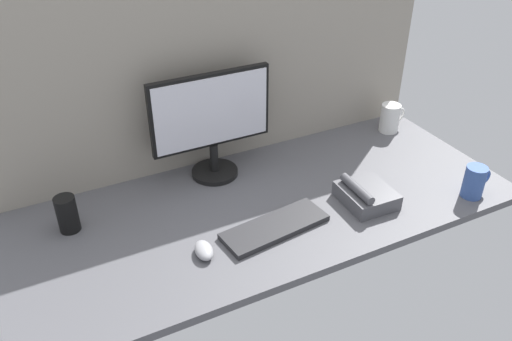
# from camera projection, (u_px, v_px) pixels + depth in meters

# --- Properties ---
(ground_plane) EXTENTS (1.80, 0.80, 0.03)m
(ground_plane) POSITION_uv_depth(u_px,v_px,m) (263.00, 204.00, 1.91)
(ground_plane) COLOR #515156
(cubicle_wall_back) EXTENTS (1.80, 0.05, 0.75)m
(cubicle_wall_back) POSITION_uv_depth(u_px,v_px,m) (218.00, 68.00, 1.98)
(cubicle_wall_back) COLOR gray
(cubicle_wall_back) RESTS_ON ground_plane
(monitor) EXTENTS (0.46, 0.18, 0.41)m
(monitor) POSITION_uv_depth(u_px,v_px,m) (212.00, 120.00, 1.93)
(monitor) COLOR black
(monitor) RESTS_ON ground_plane
(keyboard) EXTENTS (0.38, 0.17, 0.02)m
(keyboard) POSITION_uv_depth(u_px,v_px,m) (275.00, 227.00, 1.76)
(keyboard) COLOR #262628
(keyboard) RESTS_ON ground_plane
(mouse) EXTENTS (0.07, 0.10, 0.03)m
(mouse) POSITION_uv_depth(u_px,v_px,m) (204.00, 250.00, 1.65)
(mouse) COLOR #99999E
(mouse) RESTS_ON ground_plane
(mug_ceramic_blue) EXTENTS (0.12, 0.08, 0.12)m
(mug_ceramic_blue) POSITION_uv_depth(u_px,v_px,m) (475.00, 181.00, 1.89)
(mug_ceramic_blue) COLOR #38569E
(mug_ceramic_blue) RESTS_ON ground_plane
(mug_black_travel) EXTENTS (0.07, 0.07, 0.13)m
(mug_black_travel) POSITION_uv_depth(u_px,v_px,m) (67.00, 214.00, 1.73)
(mug_black_travel) COLOR black
(mug_black_travel) RESTS_ON ground_plane
(mug_ceramic_white) EXTENTS (0.13, 0.08, 0.13)m
(mug_ceramic_white) POSITION_uv_depth(u_px,v_px,m) (390.00, 118.00, 2.32)
(mug_ceramic_white) COLOR white
(mug_ceramic_white) RESTS_ON ground_plane
(desk_phone) EXTENTS (0.18, 0.20, 0.09)m
(desk_phone) POSITION_uv_depth(u_px,v_px,m) (366.00, 195.00, 1.88)
(desk_phone) COLOR #4C4C51
(desk_phone) RESTS_ON ground_plane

